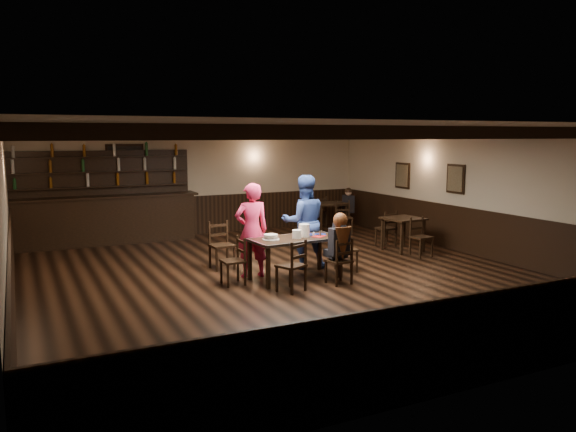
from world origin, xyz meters
name	(u,v)px	position (x,y,z in m)	size (l,w,h in m)	color
ground	(284,276)	(0.00, 0.00, 0.00)	(10.00, 10.00, 0.00)	black
room_shell	(284,181)	(0.01, 0.04, 1.75)	(9.02, 10.02, 2.71)	#BAB19A
dining_table	(295,242)	(0.10, -0.25, 0.67)	(1.67, 0.93, 0.75)	black
chair_near_left	(295,262)	(-0.30, -1.02, 0.51)	(0.53, 0.52, 0.87)	black
chair_near_right	(341,258)	(0.63, -0.96, 0.47)	(0.41, 0.40, 0.81)	black
chair_end_left	(237,257)	(-0.98, -0.13, 0.48)	(0.37, 0.39, 0.83)	black
chair_end_right	(343,246)	(1.16, -0.14, 0.49)	(0.46, 0.47, 0.84)	black
chair_far_pushed	(220,241)	(-0.83, 1.13, 0.53)	(0.45, 0.43, 0.91)	black
woman_pink	(252,230)	(-0.55, 0.23, 0.86)	(0.63, 0.41, 1.72)	#F32A7B
man_blue	(304,222)	(0.63, 0.44, 0.91)	(0.88, 0.69, 1.81)	navy
seated_person	(340,237)	(0.62, -0.91, 0.83)	(0.33, 0.50, 0.82)	black
cake	(271,237)	(-0.38, -0.23, 0.79)	(0.31, 0.31, 0.10)	white
plate_stack_a	(297,234)	(0.09, -0.33, 0.83)	(0.16, 0.16, 0.15)	white
plate_stack_b	(304,230)	(0.29, -0.22, 0.87)	(0.19, 0.19, 0.23)	white
tea_light	(294,235)	(0.14, -0.12, 0.78)	(0.05, 0.05, 0.06)	#A5A8AD
salt_shaker	(314,234)	(0.45, -0.29, 0.79)	(0.03, 0.03, 0.08)	silver
pepper_shaker	(320,233)	(0.57, -0.31, 0.80)	(0.04, 0.04, 0.10)	#A5A8AD
drink_glass	(307,232)	(0.42, -0.10, 0.81)	(0.07, 0.07, 0.11)	silver
menu_red	(319,236)	(0.55, -0.30, 0.75)	(0.27, 0.19, 0.00)	maroon
menu_blue	(317,234)	(0.60, -0.12, 0.75)	(0.33, 0.23, 0.00)	#0F164C
bar_counter	(103,213)	(-2.49, 4.72, 0.73)	(4.42, 0.70, 2.20)	black
back_table_a	(403,222)	(3.35, 0.88, 0.65)	(0.83, 0.83, 0.75)	black
back_table_b	(331,207)	(3.30, 3.95, 0.65)	(1.03, 1.03, 0.75)	black
bg_patron_left	(309,202)	(2.51, 3.73, 0.83)	(0.31, 0.40, 0.73)	black
bg_patron_right	(348,200)	(3.80, 3.87, 0.80)	(0.21, 0.33, 0.68)	black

